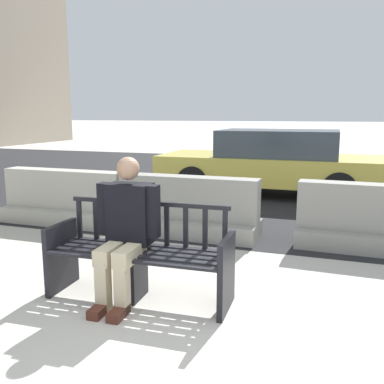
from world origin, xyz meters
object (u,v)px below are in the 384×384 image
(jersey_barrier_left, at_px, (65,202))
(jersey_barrier_centre, at_px, (188,211))
(street_bench, at_px, (140,257))
(seated_person, at_px, (126,227))
(car_taxi_near, at_px, (272,162))
(jersey_barrier_right, at_px, (379,224))

(jersey_barrier_left, bearing_deg, jersey_barrier_centre, -0.54)
(jersey_barrier_left, bearing_deg, street_bench, -42.57)
(jersey_barrier_left, bearing_deg, seated_person, -44.69)
(jersey_barrier_centre, bearing_deg, car_taxi_near, 80.10)
(jersey_barrier_left, xyz_separation_m, jersey_barrier_right, (4.56, 0.09, 0.00))
(seated_person, height_order, car_taxi_near, car_taxi_near)
(jersey_barrier_centre, bearing_deg, seated_person, -85.32)
(seated_person, relative_size, car_taxi_near, 0.28)
(jersey_barrier_centre, xyz_separation_m, jersey_barrier_right, (2.50, 0.11, 0.00))
(jersey_barrier_centre, relative_size, car_taxi_near, 0.43)
(jersey_barrier_left, bearing_deg, jersey_barrier_right, 1.14)
(street_bench, height_order, car_taxi_near, car_taxi_near)
(seated_person, height_order, jersey_barrier_left, seated_person)
(jersey_barrier_centre, bearing_deg, jersey_barrier_right, 2.52)
(street_bench, xyz_separation_m, jersey_barrier_left, (-2.35, 2.16, -0.06))
(car_taxi_near, bearing_deg, jersey_barrier_centre, -99.90)
(seated_person, relative_size, jersey_barrier_centre, 0.66)
(jersey_barrier_left, height_order, car_taxi_near, car_taxi_near)
(jersey_barrier_centre, relative_size, jersey_barrier_left, 1.00)
(jersey_barrier_right, bearing_deg, street_bench, -134.51)
(street_bench, distance_m, jersey_barrier_right, 3.15)
(jersey_barrier_left, height_order, jersey_barrier_right, same)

